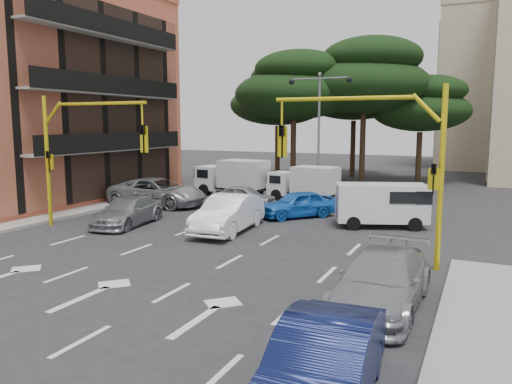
# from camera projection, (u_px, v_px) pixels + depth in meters

# --- Properties ---
(ground) EXTENTS (120.00, 120.00, 0.00)m
(ground) POSITION_uv_depth(u_px,v_px,m) (181.00, 255.00, 18.13)
(ground) COLOR #28282B
(ground) RESTS_ON ground
(median_strip) EXTENTS (1.40, 6.00, 0.15)m
(median_strip) POSITION_uv_depth(u_px,v_px,m) (318.00, 195.00, 32.48)
(median_strip) COLOR gray
(median_strip) RESTS_ON ground
(apartment_orange) EXTENTS (15.19, 16.15, 13.70)m
(apartment_orange) POSITION_uv_depth(u_px,v_px,m) (12.00, 90.00, 31.86)
(apartment_orange) COLOR #C5563E
(apartment_orange) RESTS_ON ground
(pine_left_near) EXTENTS (9.15, 9.15, 10.23)m
(pine_left_near) POSITION_uv_depth(u_px,v_px,m) (294.00, 86.00, 38.44)
(pine_left_near) COLOR #382616
(pine_left_near) RESTS_ON ground
(pine_center) EXTENTS (9.98, 9.98, 11.16)m
(pine_center) POSITION_uv_depth(u_px,v_px,m) (365.00, 76.00, 38.05)
(pine_center) COLOR #382616
(pine_center) RESTS_ON ground
(pine_left_far) EXTENTS (8.32, 8.32, 9.30)m
(pine_left_far) POSITION_uv_depth(u_px,v_px,m) (278.00, 98.00, 43.38)
(pine_left_far) COLOR #382616
(pine_left_far) RESTS_ON ground
(pine_right) EXTENTS (7.49, 7.49, 8.37)m
(pine_right) POSITION_uv_depth(u_px,v_px,m) (422.00, 104.00, 38.46)
(pine_right) COLOR #382616
(pine_right) RESTS_ON ground
(pine_back) EXTENTS (9.15, 9.15, 10.23)m
(pine_back) POSITION_uv_depth(u_px,v_px,m) (355.00, 90.00, 43.47)
(pine_back) COLOR #382616
(pine_back) RESTS_ON ground
(signal_mast_right) EXTENTS (5.79, 0.37, 6.00)m
(signal_mast_right) POSITION_uv_depth(u_px,v_px,m) (385.00, 150.00, 16.54)
(signal_mast_right) COLOR yellow
(signal_mast_right) RESTS_ON ground
(signal_mast_left) EXTENTS (5.79, 0.37, 6.00)m
(signal_mast_left) POSITION_uv_depth(u_px,v_px,m) (76.00, 143.00, 22.22)
(signal_mast_left) COLOR yellow
(signal_mast_left) RESTS_ON ground
(street_lamp_center) EXTENTS (4.16, 0.36, 7.77)m
(street_lamp_center) POSITION_uv_depth(u_px,v_px,m) (319.00, 112.00, 31.74)
(street_lamp_center) COLOR slate
(street_lamp_center) RESTS_ON median_strip
(car_white_hatch) EXTENTS (2.10, 5.02, 1.61)m
(car_white_hatch) POSITION_uv_depth(u_px,v_px,m) (228.00, 214.00, 21.96)
(car_white_hatch) COLOR white
(car_white_hatch) RESTS_ON ground
(car_blue_compact) EXTENTS (3.81, 4.08, 1.36)m
(car_blue_compact) POSITION_uv_depth(u_px,v_px,m) (297.00, 204.00, 25.32)
(car_blue_compact) COLOR blue
(car_blue_compact) RESTS_ON ground
(car_silver_wagon) EXTENTS (2.41, 4.71, 1.31)m
(car_silver_wagon) POSITION_uv_depth(u_px,v_px,m) (128.00, 211.00, 23.41)
(car_silver_wagon) COLOR #919398
(car_silver_wagon) RESTS_ON ground
(car_silver_cross_a) EXTENTS (5.85, 2.81, 1.61)m
(car_silver_cross_a) POSITION_uv_depth(u_px,v_px,m) (158.00, 192.00, 28.79)
(car_silver_cross_a) COLOR #9A9CA2
(car_silver_cross_a) RESTS_ON ground
(car_silver_cross_b) EXTENTS (3.76, 1.66, 1.26)m
(car_silver_cross_b) POSITION_uv_depth(u_px,v_px,m) (244.00, 196.00, 28.36)
(car_silver_cross_b) COLOR #A6A9AF
(car_silver_cross_b) RESTS_ON ground
(car_navy_parked) EXTENTS (1.88, 4.60, 1.48)m
(car_navy_parked) POSITION_uv_depth(u_px,v_px,m) (323.00, 366.00, 8.36)
(car_navy_parked) COLOR #0C133D
(car_navy_parked) RESTS_ON ground
(car_silver_parked) EXTENTS (2.14, 5.07, 1.46)m
(car_silver_parked) POSITION_uv_depth(u_px,v_px,m) (382.00, 280.00, 12.93)
(car_silver_parked) COLOR #95969C
(car_silver_parked) RESTS_ON ground
(van_white) EXTENTS (4.45, 3.17, 2.03)m
(van_white) POSITION_uv_depth(u_px,v_px,m) (381.00, 205.00, 22.98)
(van_white) COLOR silver
(van_white) RESTS_ON ground
(box_truck_a) EXTENTS (4.99, 2.42, 2.38)m
(box_truck_a) POSITION_uv_depth(u_px,v_px,m) (232.00, 178.00, 32.72)
(box_truck_a) COLOR silver
(box_truck_a) RESTS_ON ground
(box_truck_b) EXTENTS (4.50, 2.25, 2.14)m
(box_truck_b) POSITION_uv_depth(u_px,v_px,m) (304.00, 183.00, 30.69)
(box_truck_b) COLOR silver
(box_truck_b) RESTS_ON ground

